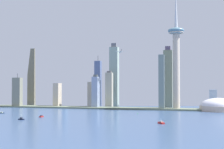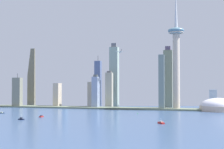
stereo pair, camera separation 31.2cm
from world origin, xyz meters
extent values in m
plane|color=#39537B|center=(0.00, 0.00, 0.00)|extent=(6000.00, 6000.00, 0.00)
cube|color=#65715B|center=(0.00, 411.93, 1.94)|extent=(743.36, 52.73, 3.87)
cylinder|color=beige|center=(198.91, 415.78, 101.67)|extent=(17.41, 17.41, 203.34)
ellipsoid|color=slate|center=(198.91, 415.78, 203.34)|extent=(42.12, 42.12, 15.75)
torus|color=beige|center=(198.91, 415.78, 197.83)|extent=(38.95, 38.95, 3.15)
cone|color=silver|center=(198.91, 415.78, 262.15)|extent=(8.71, 8.71, 101.87)
cylinder|color=beige|center=(300.79, 406.50, 6.51)|extent=(90.83, 90.83, 13.03)
ellipsoid|color=silver|center=(300.79, 406.50, 13.03)|extent=(86.29, 86.29, 37.70)
cube|color=#7A9FC2|center=(-154.65, 500.12, 47.18)|extent=(26.10, 15.70, 94.36)
cube|color=slate|center=(-154.65, 500.12, 96.85)|extent=(15.66, 9.42, 4.99)
cube|color=#AAA692|center=(9.43, 450.83, 49.18)|extent=(19.33, 14.99, 98.36)
cube|color=#565255|center=(9.43, 450.83, 100.60)|extent=(11.60, 8.99, 4.48)
cube|color=gray|center=(167.35, 512.12, 81.89)|extent=(25.03, 13.18, 163.79)
cube|color=#584C65|center=(167.35, 512.12, 169.52)|extent=(15.02, 7.91, 11.47)
cube|color=#736C57|center=(-238.48, 465.64, 87.28)|extent=(23.46, 25.51, 174.56)
cube|color=gray|center=(162.96, 405.81, 70.40)|extent=(14.20, 24.08, 140.79)
cube|color=#97ADC1|center=(290.00, 496.90, 25.63)|extent=(19.46, 19.79, 51.26)
cube|color=#BFB29B|center=(-66.85, 516.50, 36.59)|extent=(15.53, 27.87, 73.19)
cylinder|color=#4C4C51|center=(-66.85, 516.50, 83.48)|extent=(1.60, 1.60, 20.58)
cube|color=slate|center=(-25.54, 456.35, 66.30)|extent=(17.40, 16.09, 132.60)
cylinder|color=#4C4C51|center=(-25.54, 456.35, 139.99)|extent=(1.60, 1.60, 14.78)
cube|color=#93A89B|center=(14.20, 486.98, 87.12)|extent=(24.71, 20.41, 174.23)
cube|color=slate|center=(14.20, 486.98, 180.11)|extent=(14.83, 12.25, 11.77)
cube|color=#909FC0|center=(-21.31, 423.50, 43.13)|extent=(16.75, 22.64, 86.27)
cube|color=#525755|center=(-21.31, 423.50, 89.25)|extent=(10.05, 13.58, 5.96)
cube|color=gray|center=(-252.31, 401.23, 42.48)|extent=(25.50, 16.60, 84.96)
cylinder|color=#4C4C51|center=(-252.31, 401.23, 91.01)|extent=(1.60, 1.60, 12.10)
cube|color=beige|center=(-141.24, 432.67, 34.48)|extent=(16.73, 24.31, 68.95)
cube|color=#182939|center=(-172.25, 206.22, 0.64)|extent=(17.30, 6.86, 1.27)
cube|color=silver|center=(-172.25, 206.22, 2.12)|extent=(7.76, 4.29, 1.69)
cylinder|color=silver|center=(-172.25, 206.22, 5.68)|extent=(0.24, 0.24, 5.42)
cube|color=red|center=(199.81, 101.07, 1.12)|extent=(13.04, 15.29, 2.24)
cube|color=#A4A49F|center=(199.81, 101.07, 3.27)|extent=(6.92, 7.56, 2.05)
cylinder|color=silver|center=(199.81, 101.07, 6.12)|extent=(0.24, 0.24, 3.65)
cube|color=black|center=(-52.08, 92.43, 0.95)|extent=(12.21, 5.54, 1.90)
cube|color=#373C4A|center=(-52.08, 92.43, 3.20)|extent=(5.53, 3.38, 2.60)
cylinder|color=silver|center=(-52.08, 92.43, 7.22)|extent=(0.24, 0.24, 5.43)
cube|color=#AD231E|center=(-41.23, 148.14, 1.08)|extent=(5.10, 12.71, 2.16)
cube|color=#32384C|center=(-41.23, 148.14, 3.05)|extent=(3.33, 5.67, 1.77)
cone|color=green|center=(127.60, 268.50, 1.28)|extent=(1.67, 1.67, 2.57)
cylinder|color=#B4C3C6|center=(44.81, 441.62, 155.06)|extent=(15.25, 27.41, 3.34)
sphere|color=#B4C3C6|center=(38.70, 454.62, 155.06)|extent=(3.34, 3.34, 3.34)
cube|color=#B4C3C6|center=(44.81, 441.62, 156.57)|extent=(28.14, 15.89, 0.50)
cube|color=#B4C3C6|center=(49.95, 430.70, 155.56)|extent=(10.41, 6.75, 0.40)
cube|color=#2D333D|center=(49.95, 430.70, 159.23)|extent=(1.57, 2.59, 5.00)
camera|label=1|loc=(268.89, -439.06, 61.82)|focal=52.84mm
camera|label=2|loc=(269.19, -438.98, 61.82)|focal=52.84mm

